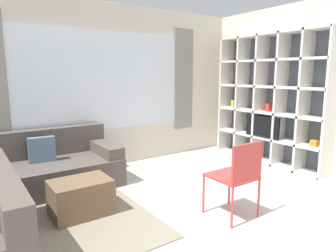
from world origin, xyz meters
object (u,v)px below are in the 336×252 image
(couch_main, at_px, (50,169))
(folding_chair, at_px, (238,173))
(shelving_unit, at_px, (271,100))
(ottoman, at_px, (81,198))

(couch_main, relative_size, folding_chair, 2.09)
(shelving_unit, xyz_separation_m, ottoman, (-3.46, -0.11, -0.90))
(shelving_unit, height_order, couch_main, shelving_unit)
(folding_chair, bearing_deg, couch_main, -55.16)
(ottoman, bearing_deg, couch_main, 94.34)
(couch_main, relative_size, ottoman, 2.83)
(couch_main, bearing_deg, folding_chair, -55.16)
(ottoman, bearing_deg, shelving_unit, 1.74)
(couch_main, height_order, ottoman, couch_main)
(shelving_unit, distance_m, couch_main, 3.75)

